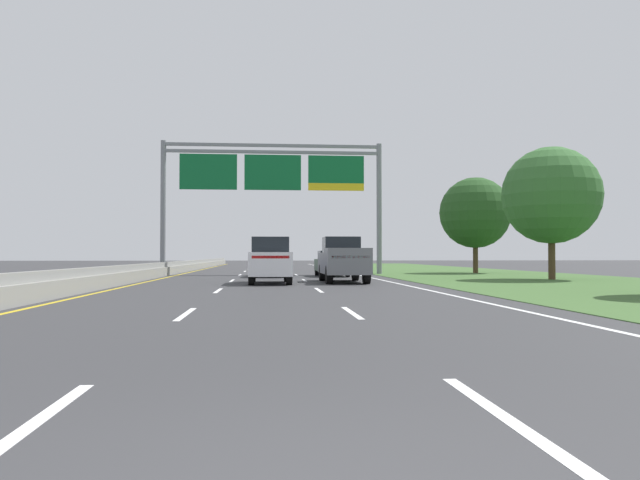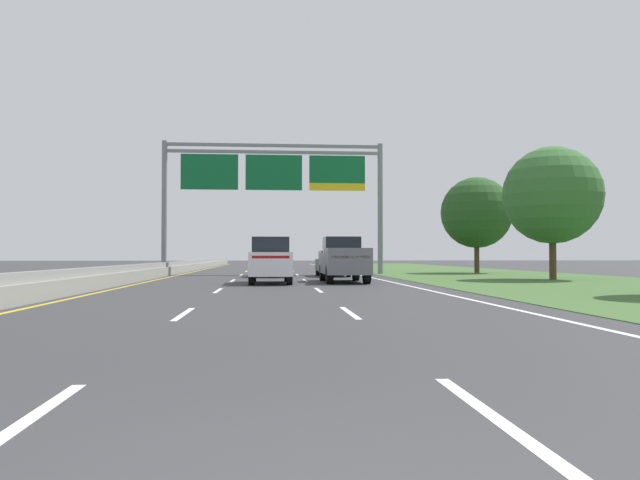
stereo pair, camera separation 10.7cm
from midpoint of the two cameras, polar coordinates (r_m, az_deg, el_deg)
The scene contains 11 objects.
ground_plane at distance 38.41m, azimuth -4.63°, elevation -3.34°, with size 220.00×220.00×0.00m, color #333335.
lane_striping at distance 37.95m, azimuth -4.63°, elevation -3.36°, with size 11.96×106.00×0.01m.
grass_verge_right at distance 40.86m, azimuth 15.37°, elevation -3.17°, with size 14.00×110.00×0.02m, color #3D602D.
median_barrier_concrete at distance 38.96m, azimuth -14.39°, elevation -2.75°, with size 0.60×110.00×0.85m.
overhead_sign_gantry at distance 42.42m, azimuth -4.20°, elevation 5.58°, with size 15.06×0.42×9.02m.
pickup_truck_grey at distance 29.86m, azimuth 2.27°, elevation -1.84°, with size 2.01×5.41×2.20m.
car_white_centre_lane_suv at distance 28.56m, azimuth -4.48°, elevation -1.81°, with size 1.92×4.71×2.11m.
car_darkgreen_right_lane_sedan at distance 38.18m, azimuth 1.25°, elevation -2.13°, with size 1.83×4.40×1.57m.
car_navy_centre_lane_sedan at distance 37.35m, azimuth -4.49°, elevation -2.14°, with size 1.88×4.42×1.57m.
roadside_tree_mid at distance 34.99m, azimuth 20.69°, elevation 3.87°, with size 5.14×5.14×7.04m.
roadside_tree_far at distance 45.97m, azimuth 14.29°, elevation 2.45°, with size 5.10×5.10×6.92m.
Camera 2 is at (0.05, -3.39, 1.30)m, focal length 34.73 mm.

